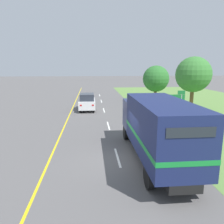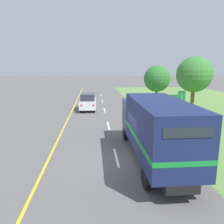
{
  "view_description": "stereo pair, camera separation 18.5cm",
  "coord_description": "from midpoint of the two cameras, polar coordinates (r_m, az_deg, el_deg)",
  "views": [
    {
      "loc": [
        -1.36,
        -10.8,
        4.97
      ],
      "look_at": [
        0.3,
        6.96,
        1.2
      ],
      "focal_mm": 35.0,
      "sensor_mm": 36.0,
      "label": 1
    },
    {
      "loc": [
        -1.18,
        -10.81,
        4.97
      ],
      "look_at": [
        0.3,
        6.96,
        1.2
      ],
      "focal_mm": 35.0,
      "sensor_mm": 36.0,
      "label": 2
    }
  ],
  "objects": [
    {
      "name": "ground_plane",
      "position": [
        11.96,
        1.82,
        -12.62
      ],
      "size": [
        200.0,
        200.0,
        0.0
      ],
      "primitive_type": "plane",
      "color": "#5B5959"
    },
    {
      "name": "edge_line_yellow",
      "position": [
        23.72,
        -10.53,
        -0.36
      ],
      "size": [
        0.12,
        56.13,
        0.01
      ],
      "primitive_type": "cube",
      "color": "yellow",
      "rests_on": "ground"
    },
    {
      "name": "centre_dash_near",
      "position": [
        12.38,
        1.57,
        -11.72
      ],
      "size": [
        0.12,
        2.6,
        0.01
      ],
      "primitive_type": "cube",
      "color": "white",
      "rests_on": "ground"
    },
    {
      "name": "centre_dash_mid_a",
      "position": [
        18.59,
        -0.66,
        -3.56
      ],
      "size": [
        0.12,
        2.6,
        0.01
      ],
      "primitive_type": "cube",
      "color": "white",
      "rests_on": "ground"
    },
    {
      "name": "centre_dash_mid_b",
      "position": [
        25.0,
        -1.75,
        0.47
      ],
      "size": [
        0.12,
        2.6,
        0.01
      ],
      "primitive_type": "cube",
      "color": "white",
      "rests_on": "ground"
    },
    {
      "name": "centre_dash_far",
      "position": [
        31.49,
        -2.39,
        2.85
      ],
      "size": [
        0.12,
        2.6,
        0.01
      ],
      "primitive_type": "cube",
      "color": "white",
      "rests_on": "ground"
    },
    {
      "name": "centre_dash_farthest",
      "position": [
        38.02,
        -2.81,
        4.41
      ],
      "size": [
        0.12,
        2.6,
        0.01
      ],
      "primitive_type": "cube",
      "color": "white",
      "rests_on": "ground"
    },
    {
      "name": "horse_trailer_truck",
      "position": [
        11.44,
        11.53,
        -3.82
      ],
      "size": [
        2.33,
        8.32,
        3.37
      ],
      "color": "black",
      "rests_on": "ground"
    },
    {
      "name": "lead_car_white",
      "position": [
        25.01,
        -6.14,
        2.65
      ],
      "size": [
        1.8,
        3.88,
        1.92
      ],
      "color": "black",
      "rests_on": "ground"
    },
    {
      "name": "highway_sign",
      "position": [
        19.72,
        16.15,
        2.45
      ],
      "size": [
        2.02,
        0.09,
        2.89
      ],
      "color": "#9E9EA3",
      "rests_on": "ground"
    },
    {
      "name": "roadside_tree_near",
      "position": [
        25.79,
        20.88,
        9.09
      ],
      "size": [
        3.87,
        3.87,
        5.99
      ],
      "color": "brown",
      "rests_on": "ground"
    },
    {
      "name": "roadside_tree_mid",
      "position": [
        32.54,
        11.84,
        8.48
      ],
      "size": [
        3.78,
        3.78,
        5.05
      ],
      "color": "brown",
      "rests_on": "ground"
    },
    {
      "name": "delineator_post",
      "position": [
        14.79,
        18.19,
        -6.24
      ],
      "size": [
        0.08,
        0.08,
        0.95
      ],
      "color": "white",
      "rests_on": "ground"
    }
  ]
}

